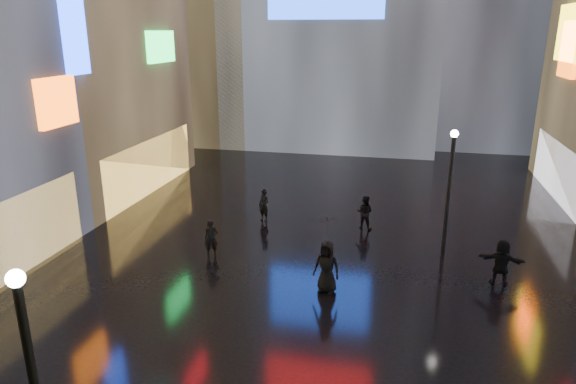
% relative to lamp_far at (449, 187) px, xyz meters
% --- Properties ---
extents(ground, '(140.00, 140.00, 0.00)m').
position_rel_lamp_far_xyz_m(ground, '(-4.58, -0.38, -2.94)').
color(ground, black).
rests_on(ground, ground).
extents(lamp_far, '(0.30, 0.30, 5.20)m').
position_rel_lamp_far_xyz_m(lamp_far, '(0.00, 0.00, 0.00)').
color(lamp_far, black).
rests_on(lamp_far, ground).
extents(pedestrian_4, '(1.03, 0.77, 1.90)m').
position_rel_lamp_far_xyz_m(pedestrian_4, '(-4.18, -3.99, -1.99)').
color(pedestrian_4, black).
rests_on(pedestrian_4, ground).
extents(pedestrian_5, '(1.65, 0.74, 1.72)m').
position_rel_lamp_far_xyz_m(pedestrian_5, '(1.83, -2.06, -2.09)').
color(pedestrian_5, black).
rests_on(pedestrian_5, ground).
extents(pedestrian_6, '(0.65, 0.52, 1.55)m').
position_rel_lamp_far_xyz_m(pedestrian_6, '(-9.18, -2.05, -2.17)').
color(pedestrian_6, black).
rests_on(pedestrian_6, ground).
extents(pedestrian_7, '(0.88, 0.75, 1.59)m').
position_rel_lamp_far_xyz_m(pedestrian_7, '(-3.37, 2.36, -2.15)').
color(pedestrian_7, black).
rests_on(pedestrian_7, ground).
extents(umbrella_2, '(1.44, 1.43, 0.93)m').
position_rel_lamp_far_xyz_m(umbrella_2, '(-4.18, -3.99, -0.58)').
color(umbrella_2, black).
rests_on(umbrella_2, pedestrian_4).
extents(pedestrian_8, '(0.69, 0.60, 1.58)m').
position_rel_lamp_far_xyz_m(pedestrian_8, '(-8.16, 2.32, -2.15)').
color(pedestrian_8, black).
rests_on(pedestrian_8, ground).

